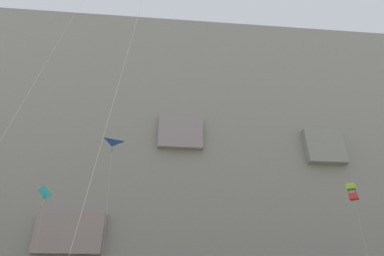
{
  "coord_description": "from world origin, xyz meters",
  "views": [
    {
      "loc": [
        -2.42,
        -3.55,
        3.08
      ],
      "look_at": [
        -0.23,
        22.13,
        17.82
      ],
      "focal_mm": 28.92,
      "sensor_mm": 36.0,
      "label": 1
    }
  ],
  "objects": [
    {
      "name": "cliff_face",
      "position": [
        -0.0,
        64.57,
        34.25
      ],
      "size": [
        180.0,
        24.58,
        68.55
      ],
      "color": "gray",
      "rests_on": "ground"
    },
    {
      "name": "kite_delta_upper_right",
      "position": [
        -9.32,
        31.21,
        19.07
      ],
      "size": [
        2.48,
        3.05,
        19.57
      ],
      "color": "blue",
      "rests_on": "ground"
    },
    {
      "name": "kite_box_far_right",
      "position": [
        21.93,
        33.89,
        15.93
      ],
      "size": [
        3.0,
        3.49,
        16.99
      ],
      "color": "#8CCC33",
      "rests_on": "ground"
    },
    {
      "name": "kite_diamond_near_cliff",
      "position": [
        -19.01,
        39.19,
        15.95
      ],
      "size": [
        2.74,
        2.15,
        17.39
      ],
      "color": "teal",
      "rests_on": "ground"
    }
  ]
}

